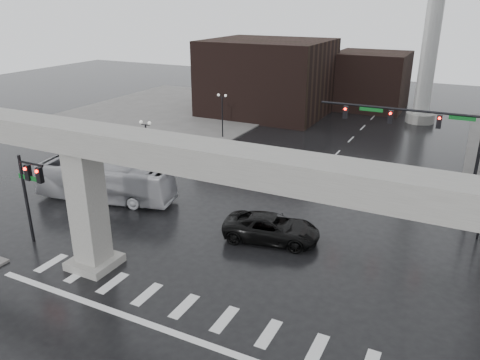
{
  "coord_description": "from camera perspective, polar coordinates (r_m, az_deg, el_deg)",
  "views": [
    {
      "loc": [
        11.72,
        -17.94,
        14.94
      ],
      "look_at": [
        -0.38,
        6.28,
        4.5
      ],
      "focal_mm": 35.0,
      "sensor_mm": 36.0,
      "label": 1
    }
  ],
  "objects": [
    {
      "name": "ground",
      "position": [
        26.12,
        -5.58,
        -13.92
      ],
      "size": [
        160.0,
        160.0,
        0.0
      ],
      "primitive_type": "plane",
      "color": "black",
      "rests_on": "ground"
    },
    {
      "name": "sidewalk_nw",
      "position": [
        67.48,
        -8.28,
        8.15
      ],
      "size": [
        28.0,
        36.0,
        0.15
      ],
      "primitive_type": "cube",
      "color": "slate",
      "rests_on": "ground"
    },
    {
      "name": "elevated_guideway",
      "position": [
        22.27,
        -3.43,
        -0.17
      ],
      "size": [
        48.0,
        2.6,
        8.7
      ],
      "color": "#9A9891",
      "rests_on": "ground"
    },
    {
      "name": "building_far_left",
      "position": [
        65.98,
        3.38,
        12.39
      ],
      "size": [
        16.0,
        14.0,
        10.0
      ],
      "primitive_type": "cube",
      "color": "black",
      "rests_on": "ground"
    },
    {
      "name": "building_far_mid",
      "position": [
        72.1,
        15.61,
        11.61
      ],
      "size": [
        10.0,
        10.0,
        8.0
      ],
      "primitive_type": "cube",
      "color": "black",
      "rests_on": "ground"
    },
    {
      "name": "smokestack",
      "position": [
        64.21,
        22.63,
        18.16
      ],
      "size": [
        3.6,
        3.6,
        30.0
      ],
      "color": "silver",
      "rests_on": "ground"
    },
    {
      "name": "signal_mast_arm",
      "position": [
        37.95,
        21.74,
        5.69
      ],
      "size": [
        12.12,
        0.43,
        8.0
      ],
      "color": "black",
      "rests_on": "ground"
    },
    {
      "name": "signal_left_pole",
      "position": [
        32.14,
        -24.25,
        -0.63
      ],
      "size": [
        2.3,
        0.3,
        6.0
      ],
      "color": "black",
      "rests_on": "ground"
    },
    {
      "name": "lamp_left_0",
      "position": [
        42.28,
        -11.33,
        4.94
      ],
      "size": [
        1.22,
        0.32,
        5.11
      ],
      "color": "black",
      "rests_on": "ground"
    },
    {
      "name": "lamp_left_1",
      "position": [
        53.65,
        -2.18,
        8.73
      ],
      "size": [
        1.22,
        0.32,
        5.11
      ],
      "color": "black",
      "rests_on": "ground"
    },
    {
      "name": "lamp_left_2",
      "position": [
        66.03,
        3.75,
        11.05
      ],
      "size": [
        1.22,
        0.32,
        5.11
      ],
      "color": "black",
      "rests_on": "ground"
    },
    {
      "name": "pickup_truck",
      "position": [
        31.07,
        3.86,
        -5.87
      ],
      "size": [
        6.78,
        4.06,
        1.76
      ],
      "primitive_type": "imported",
      "rotation": [
        0.0,
        0.0,
        1.76
      ],
      "color": "black",
      "rests_on": "ground"
    },
    {
      "name": "city_bus",
      "position": [
        38.39,
        -16.13,
        -0.18
      ],
      "size": [
        11.5,
        4.81,
        3.12
      ],
      "primitive_type": "imported",
      "rotation": [
        0.0,
        0.0,
        1.77
      ],
      "color": "#B9B9BE",
      "rests_on": "ground"
    }
  ]
}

